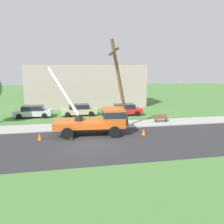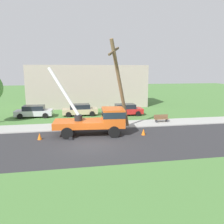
{
  "view_description": "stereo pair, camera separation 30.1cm",
  "coord_description": "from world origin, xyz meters",
  "px_view_note": "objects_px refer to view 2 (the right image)",
  "views": [
    {
      "loc": [
        -1.81,
        -17.26,
        5.76
      ],
      "look_at": [
        2.4,
        3.92,
        1.76
      ],
      "focal_mm": 36.91,
      "sensor_mm": 36.0,
      "label": 1
    },
    {
      "loc": [
        -1.52,
        -17.32,
        5.76
      ],
      "look_at": [
        2.4,
        3.92,
        1.76
      ],
      "focal_mm": 36.91,
      "sensor_mm": 36.0,
      "label": 2
    }
  ],
  "objects_px": {
    "parked_sedan_silver": "(34,111)",
    "parked_sedan_red": "(125,110)",
    "leaning_utility_pole": "(120,85)",
    "utility_truck": "(99,119)",
    "traffic_cone_ahead": "(143,132)",
    "parked_sedan_tan": "(80,110)",
    "traffic_cone_behind": "(40,136)",
    "park_bench": "(161,119)"
  },
  "relations": [
    {
      "from": "traffic_cone_ahead",
      "to": "parked_sedan_red",
      "type": "height_order",
      "value": "parked_sedan_red"
    },
    {
      "from": "parked_sedan_silver",
      "to": "park_bench",
      "type": "bearing_deg",
      "value": -22.26
    },
    {
      "from": "parked_sedan_tan",
      "to": "parked_sedan_red",
      "type": "xyz_separation_m",
      "value": [
        5.71,
        -0.9,
        0.0
      ]
    },
    {
      "from": "parked_sedan_silver",
      "to": "parked_sedan_red",
      "type": "bearing_deg",
      "value": -4.14
    },
    {
      "from": "leaning_utility_pole",
      "to": "parked_sedan_silver",
      "type": "bearing_deg",
      "value": 138.56
    },
    {
      "from": "park_bench",
      "to": "parked_sedan_tan",
      "type": "bearing_deg",
      "value": 145.53
    },
    {
      "from": "parked_sedan_tan",
      "to": "traffic_cone_ahead",
      "type": "bearing_deg",
      "value": -62.91
    },
    {
      "from": "utility_truck",
      "to": "parked_sedan_silver",
      "type": "distance_m",
      "value": 11.34
    },
    {
      "from": "parked_sedan_silver",
      "to": "parked_sedan_tan",
      "type": "relative_size",
      "value": 1.01
    },
    {
      "from": "parked_sedan_silver",
      "to": "parked_sedan_tan",
      "type": "bearing_deg",
      "value": 0.82
    },
    {
      "from": "traffic_cone_ahead",
      "to": "parked_sedan_red",
      "type": "distance_m",
      "value": 9.2
    },
    {
      "from": "traffic_cone_behind",
      "to": "traffic_cone_ahead",
      "type": "bearing_deg",
      "value": -1.62
    },
    {
      "from": "leaning_utility_pole",
      "to": "traffic_cone_ahead",
      "type": "bearing_deg",
      "value": -49.69
    },
    {
      "from": "utility_truck",
      "to": "traffic_cone_behind",
      "type": "bearing_deg",
      "value": -171.74
    },
    {
      "from": "traffic_cone_ahead",
      "to": "traffic_cone_behind",
      "type": "distance_m",
      "value": 8.95
    },
    {
      "from": "traffic_cone_ahead",
      "to": "parked_sedan_tan",
      "type": "xyz_separation_m",
      "value": [
        -5.15,
        10.08,
        0.43
      ]
    },
    {
      "from": "traffic_cone_behind",
      "to": "parked_sedan_silver",
      "type": "relative_size",
      "value": 0.13
    },
    {
      "from": "utility_truck",
      "to": "leaning_utility_pole",
      "type": "height_order",
      "value": "leaning_utility_pole"
    },
    {
      "from": "traffic_cone_ahead",
      "to": "parked_sedan_red",
      "type": "xyz_separation_m",
      "value": [
        0.55,
        9.18,
        0.43
      ]
    },
    {
      "from": "leaning_utility_pole",
      "to": "park_bench",
      "type": "distance_m",
      "value": 6.76
    },
    {
      "from": "leaning_utility_pole",
      "to": "park_bench",
      "type": "bearing_deg",
      "value": 23.08
    },
    {
      "from": "leaning_utility_pole",
      "to": "parked_sedan_red",
      "type": "xyz_separation_m",
      "value": [
        2.27,
        7.16,
        -3.59
      ]
    },
    {
      "from": "traffic_cone_ahead",
      "to": "parked_sedan_tan",
      "type": "height_order",
      "value": "parked_sedan_tan"
    },
    {
      "from": "traffic_cone_behind",
      "to": "park_bench",
      "type": "distance_m",
      "value": 12.97
    },
    {
      "from": "parked_sedan_red",
      "to": "traffic_cone_behind",
      "type": "bearing_deg",
      "value": -136.79
    },
    {
      "from": "utility_truck",
      "to": "parked_sedan_silver",
      "type": "height_order",
      "value": "utility_truck"
    },
    {
      "from": "leaning_utility_pole",
      "to": "utility_truck",
      "type": "bearing_deg",
      "value": -154.59
    },
    {
      "from": "traffic_cone_ahead",
      "to": "parked_sedan_tan",
      "type": "relative_size",
      "value": 0.13
    },
    {
      "from": "traffic_cone_behind",
      "to": "parked_sedan_red",
      "type": "distance_m",
      "value": 13.04
    },
    {
      "from": "parked_sedan_silver",
      "to": "utility_truck",
      "type": "bearing_deg",
      "value": -52.75
    },
    {
      "from": "traffic_cone_ahead",
      "to": "traffic_cone_behind",
      "type": "height_order",
      "value": "same"
    },
    {
      "from": "utility_truck",
      "to": "traffic_cone_behind",
      "type": "xyz_separation_m",
      "value": [
        -5.05,
        -0.73,
        -1.13
      ]
    },
    {
      "from": "utility_truck",
      "to": "parked_sedan_red",
      "type": "height_order",
      "value": "utility_truck"
    },
    {
      "from": "leaning_utility_pole",
      "to": "parked_sedan_red",
      "type": "distance_m",
      "value": 8.32
    },
    {
      "from": "parked_sedan_silver",
      "to": "leaning_utility_pole",
      "type": "bearing_deg",
      "value": -41.44
    },
    {
      "from": "leaning_utility_pole",
      "to": "parked_sedan_silver",
      "type": "xyz_separation_m",
      "value": [
        -9.03,
        7.97,
        -3.59
      ]
    },
    {
      "from": "parked_sedan_silver",
      "to": "park_bench",
      "type": "distance_m",
      "value": 15.29
    },
    {
      "from": "traffic_cone_behind",
      "to": "parked_sedan_tan",
      "type": "bearing_deg",
      "value": 68.88
    },
    {
      "from": "traffic_cone_ahead",
      "to": "traffic_cone_behind",
      "type": "xyz_separation_m",
      "value": [
        -8.95,
        0.25,
        0.0
      ]
    },
    {
      "from": "parked_sedan_silver",
      "to": "parked_sedan_red",
      "type": "height_order",
      "value": "same"
    },
    {
      "from": "utility_truck",
      "to": "park_bench",
      "type": "bearing_deg",
      "value": 23.79
    },
    {
      "from": "parked_sedan_silver",
      "to": "parked_sedan_red",
      "type": "relative_size",
      "value": 1.01
    }
  ]
}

